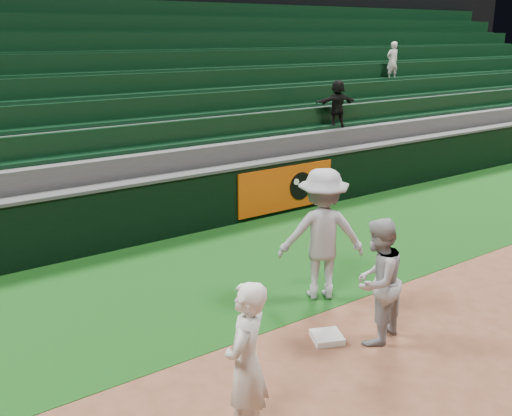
{
  "coord_description": "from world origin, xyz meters",
  "views": [
    {
      "loc": [
        -4.69,
        -4.73,
        3.94
      ],
      "look_at": [
        0.26,
        2.3,
        1.3
      ],
      "focal_mm": 40.0,
      "sensor_mm": 36.0,
      "label": 1
    }
  ],
  "objects_px": {
    "first_baseman": "(246,364)",
    "base_coach": "(322,234)",
    "baserunner": "(377,281)",
    "first_base": "(327,337)"
  },
  "relations": [
    {
      "from": "first_baseman",
      "to": "base_coach",
      "type": "bearing_deg",
      "value": -178.07
    },
    {
      "from": "baserunner",
      "to": "base_coach",
      "type": "bearing_deg",
      "value": -119.3
    },
    {
      "from": "first_baseman",
      "to": "first_base",
      "type": "bearing_deg",
      "value": 171.99
    },
    {
      "from": "first_baseman",
      "to": "base_coach",
      "type": "xyz_separation_m",
      "value": [
        2.78,
        2.04,
        0.17
      ]
    },
    {
      "from": "first_base",
      "to": "first_baseman",
      "type": "height_order",
      "value": "first_baseman"
    },
    {
      "from": "base_coach",
      "to": "baserunner",
      "type": "bearing_deg",
      "value": 109.07
    },
    {
      "from": "baserunner",
      "to": "base_coach",
      "type": "relative_size",
      "value": 0.83
    },
    {
      "from": "first_baseman",
      "to": "baserunner",
      "type": "xyz_separation_m",
      "value": [
        2.49,
        0.64,
        -0.01
      ]
    },
    {
      "from": "baserunner",
      "to": "base_coach",
      "type": "height_order",
      "value": "base_coach"
    },
    {
      "from": "first_base",
      "to": "first_baseman",
      "type": "xyz_separation_m",
      "value": [
        -1.97,
        -0.98,
        0.82
      ]
    }
  ]
}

